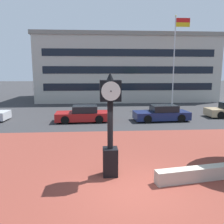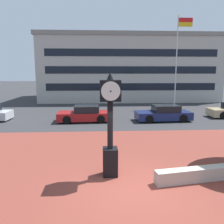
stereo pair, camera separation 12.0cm
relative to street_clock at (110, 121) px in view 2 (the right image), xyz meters
name	(u,v)px [view 2 (the right image)]	position (x,y,z in m)	size (l,w,h in m)	color
ground_plane	(133,188)	(0.75, -1.09, -2.13)	(200.00, 200.00, 0.00)	#2D2D30
plaza_brick_paving	(127,166)	(0.75, 0.82, -2.12)	(44.00, 11.82, 0.01)	brown
planter_wall	(197,174)	(3.14, -0.66, -1.88)	(3.20, 0.40, 0.50)	#ADA393
street_clock	(110,121)	(0.00, 0.00, 0.00)	(0.75, 0.87, 3.93)	black
car_street_far	(85,114)	(-1.58, 10.08, -1.56)	(4.28, 2.10, 1.28)	maroon
car_street_distant	(164,114)	(4.86, 9.98, -1.55)	(4.53, 2.09, 1.28)	navy
flagpole_primary	(178,55)	(8.37, 17.50, 3.73)	(1.67, 0.14, 10.02)	silver
civic_building	(126,69)	(3.76, 27.12, 2.35)	(24.41, 12.77, 8.92)	#B2ADA3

